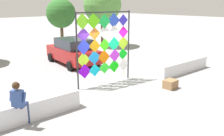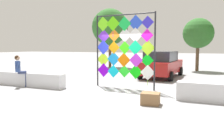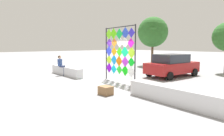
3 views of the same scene
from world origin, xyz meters
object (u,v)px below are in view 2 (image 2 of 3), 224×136
at_px(cardboard_box_large, 150,99).
at_px(tree_far_right, 199,33).
at_px(parked_car, 162,64).
at_px(tree_broadleaf, 110,26).
at_px(kite_display_rack, 124,46).
at_px(seated_vendor, 20,68).

distance_m(cardboard_box_large, tree_far_right, 12.07).
bearing_deg(parked_car, tree_broadleaf, 139.48).
height_order(parked_car, tree_broadleaf, tree_broadleaf).
xyz_separation_m(kite_display_rack, seated_vendor, (-4.68, -1.65, -1.07)).
height_order(parked_car, tree_far_right, tree_far_right).
bearing_deg(kite_display_rack, tree_broadleaf, 116.83).
bearing_deg(tree_broadleaf, seated_vendor, -90.36).
distance_m(tree_broadleaf, tree_far_right, 7.64).
distance_m(parked_car, tree_far_right, 5.66).
bearing_deg(tree_broadleaf, cardboard_box_large, -60.97).
relative_size(cardboard_box_large, tree_broadleaf, 0.11).
height_order(kite_display_rack, tree_broadleaf, tree_broadleaf).
bearing_deg(seated_vendor, kite_display_rack, 19.42).
xyz_separation_m(parked_car, cardboard_box_large, (0.89, -6.87, -0.63)).
relative_size(cardboard_box_large, tree_far_right, 0.14).
distance_m(seated_vendor, tree_far_right, 13.44).
xyz_separation_m(kite_display_rack, tree_broadleaf, (-4.62, 9.13, 1.81)).
height_order(parked_car, cardboard_box_large, parked_car).
relative_size(kite_display_rack, cardboard_box_large, 5.72).
height_order(seated_vendor, parked_car, parked_car).
bearing_deg(kite_display_rack, cardboard_box_large, -53.69).
xyz_separation_m(tree_broadleaf, tree_far_right, (7.61, 0.04, -0.75)).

